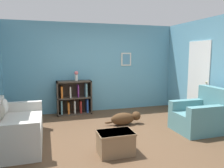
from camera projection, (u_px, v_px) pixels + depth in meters
name	position (u px, v px, depth m)	size (l,w,h in m)	color
ground_plane	(118.00, 136.00, 4.57)	(14.00, 14.00, 0.00)	brown
wall_back	(94.00, 68.00, 6.53)	(5.60, 0.13, 2.60)	#609EB7
wall_right	(220.00, 72.00, 5.15)	(0.16, 5.00, 2.60)	#609EB7
couch	(12.00, 129.00, 4.10)	(0.94, 1.76, 0.82)	beige
bookshelf	(74.00, 98.00, 6.24)	(0.97, 0.36, 0.96)	#42382D
recliner_chair	(200.00, 116.00, 4.84)	(0.99, 0.85, 0.97)	slate
coffee_table	(116.00, 142.00, 3.73)	(0.61, 0.43, 0.39)	#846647
dog	(125.00, 118.00, 5.30)	(0.91, 0.27, 0.30)	#472D19
vase	(76.00, 75.00, 6.15)	(0.11, 0.11, 0.28)	silver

